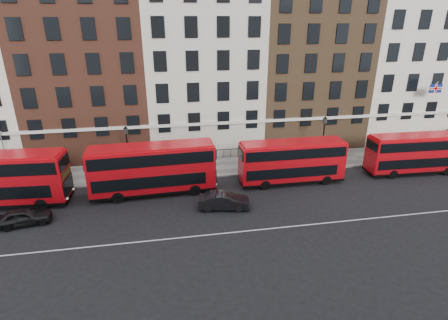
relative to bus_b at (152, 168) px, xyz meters
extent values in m
plane|color=black|center=(6.11, -5.46, -2.47)|extent=(120.00, 120.00, 0.00)
cube|color=slate|center=(6.11, 5.04, -2.40)|extent=(80.00, 5.00, 0.15)
cube|color=gray|center=(6.11, 2.54, -2.39)|extent=(80.00, 0.30, 0.16)
cube|color=white|center=(6.11, -7.46, -2.47)|extent=(70.00, 0.12, 0.01)
cube|color=brown|center=(-6.69, 12.54, 8.53)|extent=(12.80, 10.00, 22.00)
cube|color=#B8B3A3|center=(6.11, 12.54, 7.03)|extent=(12.80, 10.00, 19.00)
cube|color=brown|center=(18.91, 12.54, 8.03)|extent=(12.80, 10.00, 21.00)
cube|color=beige|center=(31.71, 12.54, 7.53)|extent=(12.80, 10.00, 20.00)
cube|color=black|center=(-12.60, 0.00, -1.98)|extent=(11.11, 3.36, 0.25)
cube|color=black|center=(-7.09, -0.36, -0.86)|extent=(0.23, 2.30, 1.36)
cube|color=black|center=(-7.09, -0.36, 0.26)|extent=(0.21, 1.98, 0.44)
cylinder|color=black|center=(-9.14, -1.40, -1.95)|extent=(1.06, 0.36, 1.04)
cylinder|color=black|center=(-8.98, 0.94, -1.95)|extent=(1.06, 0.36, 1.04)
cube|color=#BE0911|center=(0.04, 0.00, -0.06)|extent=(11.01, 3.03, 4.11)
cube|color=black|center=(0.04, 0.00, -1.99)|extent=(11.01, 3.07, 0.25)
cube|color=black|center=(-0.28, -0.01, -0.76)|extent=(9.76, 3.06, 1.09)
cube|color=black|center=(0.04, 0.00, 1.21)|extent=(10.60, 3.10, 1.04)
cube|color=#BE0911|center=(0.04, 0.00, 2.05)|extent=(10.69, 2.81, 0.19)
cube|color=black|center=(5.53, 0.22, -0.86)|extent=(0.17, 2.29, 1.35)
cube|color=black|center=(5.53, 0.22, 0.25)|extent=(0.16, 1.98, 0.44)
cylinder|color=black|center=(3.61, -1.02, -1.96)|extent=(1.05, 0.33, 1.04)
cylinder|color=black|center=(3.52, 1.31, -1.96)|extent=(1.05, 0.33, 1.04)
cylinder|color=black|center=(-3.03, -1.29, -1.96)|extent=(1.05, 0.33, 1.04)
cylinder|color=black|center=(-3.13, 1.04, -1.96)|extent=(1.05, 0.33, 1.04)
cube|color=#BE0911|center=(12.97, 0.00, -0.28)|extent=(9.93, 2.39, 3.73)
cube|color=black|center=(12.97, 0.00, -2.03)|extent=(9.93, 2.43, 0.23)
cube|color=black|center=(12.69, 0.00, -0.92)|extent=(8.80, 2.46, 0.99)
cube|color=black|center=(12.97, 0.00, 0.88)|extent=(9.55, 2.46, 0.95)
cube|color=#BE0911|center=(12.97, 0.00, 1.64)|extent=(9.65, 2.20, 0.17)
cube|color=black|center=(17.97, -0.01, -1.01)|extent=(0.08, 2.08, 1.23)
cube|color=black|center=(17.97, -0.01, 0.00)|extent=(0.08, 1.80, 0.40)
cylinder|color=black|center=(16.18, -1.07, -2.00)|extent=(0.95, 0.27, 0.95)
cylinder|color=black|center=(16.19, 1.05, -2.00)|extent=(0.95, 0.27, 0.95)
cylinder|color=black|center=(10.13, -1.05, -2.00)|extent=(0.95, 0.27, 0.95)
cylinder|color=black|center=(10.14, 1.07, -2.00)|extent=(0.95, 0.27, 0.95)
cube|color=#BE0911|center=(26.11, 0.00, -0.32)|extent=(9.80, 2.65, 3.66)
cube|color=black|center=(26.11, 0.00, -2.04)|extent=(9.81, 2.69, 0.22)
cube|color=black|center=(25.83, 0.01, -0.95)|extent=(8.70, 2.69, 0.97)
cube|color=black|center=(26.11, 0.00, 0.81)|extent=(9.44, 2.71, 0.93)
cube|color=#BE0911|center=(26.11, 0.00, 1.56)|extent=(9.52, 2.46, 0.17)
cylinder|color=black|center=(29.22, -1.14, -2.01)|extent=(0.94, 0.29, 0.93)
cylinder|color=black|center=(29.30, 0.93, -2.01)|extent=(0.94, 0.29, 0.93)
cylinder|color=black|center=(23.30, -0.94, -2.01)|extent=(0.94, 0.29, 0.93)
cylinder|color=black|center=(23.37, 1.13, -2.01)|extent=(0.94, 0.29, 0.93)
imported|color=black|center=(-9.77, -3.54, -1.80)|extent=(4.14, 2.19, 1.34)
imported|color=black|center=(5.75, -3.81, -1.76)|extent=(4.50, 2.19, 1.42)
cylinder|color=black|center=(-2.31, 3.51, -0.02)|extent=(0.14, 0.14, 4.60)
cylinder|color=black|center=(-2.31, 3.51, -2.02)|extent=(0.32, 0.32, 0.60)
cube|color=#262626|center=(-2.31, 3.51, 2.53)|extent=(0.32, 0.32, 0.55)
cone|color=black|center=(-2.31, 3.51, 2.88)|extent=(0.44, 0.44, 0.25)
cylinder|color=black|center=(17.71, 3.57, -0.02)|extent=(0.14, 0.14, 4.60)
cylinder|color=black|center=(17.71, 3.57, -2.02)|extent=(0.32, 0.32, 0.60)
cube|color=#262626|center=(17.71, 3.57, 2.53)|extent=(0.32, 0.32, 0.55)
cone|color=black|center=(17.71, 3.57, 2.88)|extent=(0.44, 0.44, 0.25)
cylinder|color=black|center=(32.20, 3.17, -1.02)|extent=(0.12, 0.12, 2.60)
cube|color=black|center=(32.20, 3.02, 0.58)|extent=(0.25, 0.30, 0.75)
sphere|color=#0C9919|center=(32.20, 2.85, 0.36)|extent=(0.14, 0.14, 0.14)
camera|label=1|loc=(1.27, -29.05, 12.18)|focal=28.00mm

